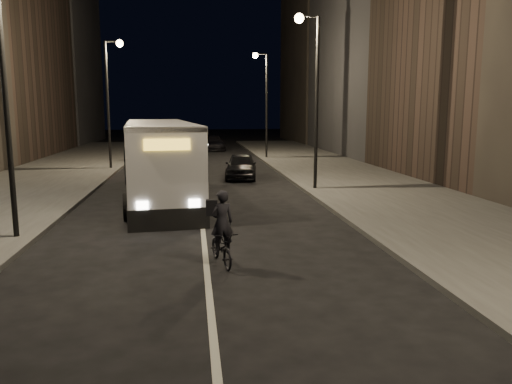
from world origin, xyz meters
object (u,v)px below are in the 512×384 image
object	(u,v)px
streetlight_left_near	(12,58)
car_near	(241,166)
streetlight_right_far	(263,91)
city_bus	(159,157)
streetlight_right_mid	(312,78)
streetlight_left_far	(111,87)
car_mid	(149,153)
car_far	(213,143)
cyclist_on_bicycle	(222,240)

from	to	relation	value
streetlight_left_near	car_near	xyz separation A→B (m)	(7.81, 13.04, -4.64)
streetlight_right_far	city_bus	size ratio (longest dim) A/B	0.64
streetlight_right_far	streetlight_left_near	distance (m)	26.26
streetlight_right_mid	streetlight_left_near	size ratio (longest dim) A/B	1.00
streetlight_left_far	streetlight_right_mid	bearing A→B (deg)	-43.16
streetlight_left_far	car_mid	bearing A→B (deg)	72.86
streetlight_right_far	streetlight_right_mid	bearing A→B (deg)	-90.00
car_near	car_mid	size ratio (longest dim) A/B	1.14
streetlight_right_far	car_far	world-z (taller)	streetlight_right_far
streetlight_right_mid	car_mid	xyz separation A→B (m)	(-8.93, 15.62, -4.75)
streetlight_right_far	car_near	distance (m)	12.24
streetlight_left_near	car_mid	world-z (taller)	streetlight_left_near
streetlight_right_far	streetlight_left_near	bearing A→B (deg)	-113.96
car_near	car_mid	bearing A→B (deg)	127.20
car_far	streetlight_left_near	bearing A→B (deg)	-107.19
streetlight_left_near	car_far	world-z (taller)	streetlight_left_near
streetlight_left_near	streetlight_left_far	distance (m)	18.00
streetlight_left_near	car_mid	xyz separation A→B (m)	(1.73, 23.62, -4.75)
streetlight_left_far	city_bus	bearing A→B (deg)	-71.98
streetlight_left_far	city_bus	world-z (taller)	streetlight_left_far
car_near	car_far	world-z (taller)	car_near
city_bus	car_far	distance (m)	26.74
streetlight_right_far	cyclist_on_bicycle	world-z (taller)	streetlight_right_far
streetlight_left_far	car_mid	xyz separation A→B (m)	(1.73, 5.62, -4.75)
car_near	streetlight_right_mid	bearing A→B (deg)	-53.22
car_near	car_far	bearing A→B (deg)	99.30
streetlight_right_far	car_far	xyz separation A→B (m)	(-3.56, 9.44, -4.66)
car_near	cyclist_on_bicycle	bearing A→B (deg)	-90.05
streetlight_right_mid	city_bus	bearing A→B (deg)	-171.64
streetlight_left_near	car_near	distance (m)	15.89
streetlight_left_far	streetlight_right_far	bearing A→B (deg)	29.36
streetlight_left_near	streetlight_right_far	bearing A→B (deg)	66.04
streetlight_right_far	car_mid	distance (m)	10.12
streetlight_right_mid	cyclist_on_bicycle	bearing A→B (deg)	-113.94
streetlight_right_mid	streetlight_left_near	world-z (taller)	same
car_far	car_mid	bearing A→B (deg)	-123.86
city_bus	car_near	distance (m)	7.49
streetlight_left_near	streetlight_left_far	bearing A→B (deg)	90.00
city_bus	car_near	world-z (taller)	city_bus
streetlight_left_far	car_far	size ratio (longest dim) A/B	1.69
streetlight_right_mid	city_bus	size ratio (longest dim) A/B	0.64
streetlight_right_mid	cyclist_on_bicycle	world-z (taller)	streetlight_right_mid
car_mid	car_far	distance (m)	11.20
car_near	car_far	distance (m)	20.41
streetlight_right_far	streetlight_left_near	xyz separation A→B (m)	(-10.66, -24.00, 0.00)
streetlight_left_far	car_near	bearing A→B (deg)	-32.40
streetlight_right_far	streetlight_left_far	distance (m)	12.24
car_mid	car_far	xyz separation A→B (m)	(5.37, 9.83, 0.08)
cyclist_on_bicycle	city_bus	bearing A→B (deg)	89.45
streetlight_right_far	cyclist_on_bicycle	bearing A→B (deg)	-100.31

